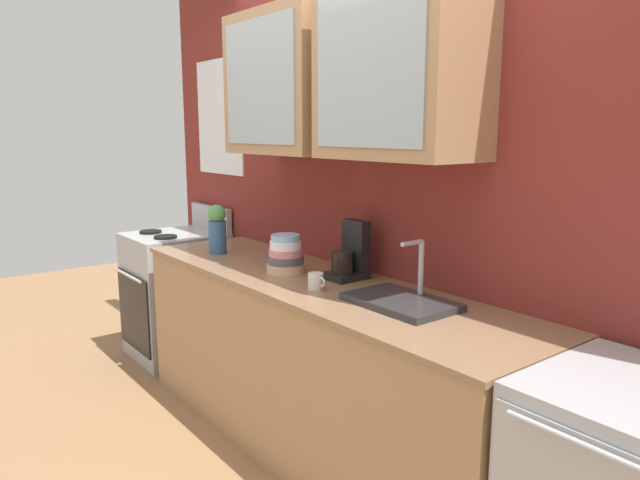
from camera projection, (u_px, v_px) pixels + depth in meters
name	position (u px, v px, depth m)	size (l,w,h in m)	color
ground_plane	(314.00, 446.00, 3.10)	(10.00, 10.00, 0.00)	#936B47
back_wall_unit	(362.00, 163.00, 3.03)	(4.27, 0.48, 2.62)	maroon
counter	(314.00, 365.00, 3.02)	(2.57, 0.67, 0.90)	#A87F56
stove_range	(177.00, 294.00, 4.32)	(0.59, 0.68, 1.08)	#ADAFB5
sink_faucet	(401.00, 300.00, 2.51)	(0.46, 0.30, 0.27)	#2D2D30
bowl_stack	(286.00, 255.00, 3.07)	(0.20, 0.20, 0.20)	#E0AD7F
vase	(217.00, 228.00, 3.55)	(0.11, 0.11, 0.30)	#33598C
cup_near_sink	(316.00, 281.00, 2.76)	(0.10, 0.07, 0.08)	silver
coffee_maker	(350.00, 257.00, 2.96)	(0.17, 0.20, 0.29)	black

